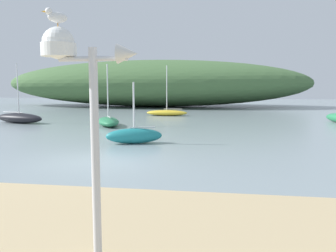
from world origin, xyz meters
TOP-DOWN VIEW (x-y plane):
  - ground_plane at (0.00, 0.00)m, footprint 120.00×120.00m
  - distant_hill at (-4.15, 32.47)m, footprint 39.81×13.57m
  - mast_structure at (2.26, -6.67)m, footprint 1.35×0.48m
  - seagull_on_radar at (2.03, -6.68)m, footprint 0.33×0.24m
  - sailboat_inner_mooring at (-9.91, 11.13)m, footprint 4.32×2.29m
  - sailboat_by_sandbar at (-3.00, 10.33)m, footprint 2.67×3.72m
  - sailboat_outer_mooring at (0.41, 3.84)m, footprint 2.68×1.46m
  - sailboat_near_shore at (-0.33, 18.62)m, footprint 3.68×1.14m

SIDE VIEW (x-z plane):
  - ground_plane at x=0.00m, z-range 0.00..0.00m
  - sailboat_near_shore at x=-0.33m, z-range -1.94..2.50m
  - sailboat_by_sandbar at x=-3.00m, z-range -1.73..2.34m
  - sailboat_inner_mooring at x=-9.91m, z-range -1.75..2.49m
  - sailboat_outer_mooring at x=0.41m, z-range -1.04..1.78m
  - mast_structure at x=2.26m, z-range 1.22..4.46m
  - distant_hill at x=-4.15m, z-range 0.00..5.98m
  - seagull_on_radar at x=2.03m, z-range 3.45..3.70m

